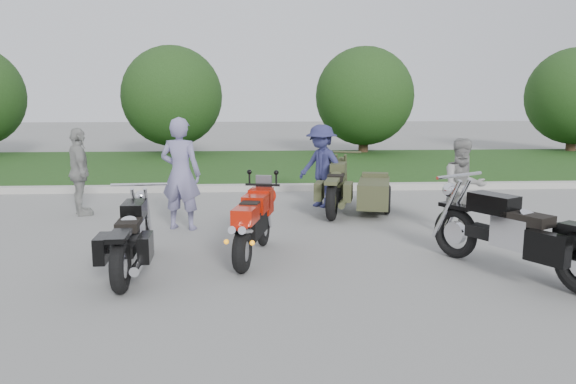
{
  "coord_description": "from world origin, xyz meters",
  "views": [
    {
      "loc": [
        -0.03,
        -7.19,
        2.28
      ],
      "look_at": [
        0.46,
        1.23,
        0.8
      ],
      "focal_mm": 35.0,
      "sensor_mm": 36.0,
      "label": 1
    }
  ],
  "objects": [
    {
      "name": "person_back",
      "position": [
        -3.34,
        3.49,
        0.83
      ],
      "size": [
        0.77,
        1.05,
        1.66
      ],
      "primitive_type": "imported",
      "rotation": [
        0.0,
        0.0,
        2.0
      ],
      "color": "#989993",
      "rests_on": "ground"
    },
    {
      "name": "person_denim",
      "position": [
        1.3,
        4.02,
        0.84
      ],
      "size": [
        1.19,
        1.21,
        1.67
      ],
      "primitive_type": "imported",
      "rotation": [
        0.0,
        0.0,
        -0.82
      ],
      "color": "navy",
      "rests_on": "ground"
    },
    {
      "name": "person_grey",
      "position": [
        3.33,
        1.59,
        0.79
      ],
      "size": [
        0.79,
        0.63,
        1.58
      ],
      "primitive_type": "imported",
      "rotation": [
        0.0,
        0.0,
        0.05
      ],
      "color": "gray",
      "rests_on": "ground"
    },
    {
      "name": "tree_mid_right",
      "position": [
        4.0,
        13.5,
        2.19
      ],
      "size": [
        3.6,
        3.6,
        4.0
      ],
      "color": "#3F2B1C",
      "rests_on": "ground"
    },
    {
      "name": "cruiser_right",
      "position": [
        3.29,
        -0.59,
        0.51
      ],
      "size": [
        1.46,
        2.31,
        1.0
      ],
      "rotation": [
        0.0,
        0.0,
        0.53
      ],
      "color": "black",
      "rests_on": "ground"
    },
    {
      "name": "tree_far_right",
      "position": [
        12.0,
        13.5,
        2.19
      ],
      "size": [
        3.6,
        3.6,
        4.0
      ],
      "color": "#3F2B1C",
      "rests_on": "ground"
    },
    {
      "name": "cruiser_sidecar",
      "position": [
        1.94,
        3.34,
        0.43
      ],
      "size": [
        1.5,
        2.36,
        0.92
      ],
      "rotation": [
        0.0,
        0.0,
        -0.24
      ],
      "color": "black",
      "rests_on": "ground"
    },
    {
      "name": "tree_mid_left",
      "position": [
        -3.0,
        13.5,
        2.19
      ],
      "size": [
        3.6,
        3.6,
        4.0
      ],
      "color": "#3F2B1C",
      "rests_on": "ground"
    },
    {
      "name": "grass_strip",
      "position": [
        0.0,
        10.15,
        0.07
      ],
      "size": [
        60.0,
        8.0,
        0.14
      ],
      "primitive_type": "cube",
      "color": "#29551D",
      "rests_on": "ground"
    },
    {
      "name": "sportbike_red",
      "position": [
        -0.07,
        0.39,
        0.53
      ],
      "size": [
        0.62,
        1.89,
        0.91
      ],
      "rotation": [
        0.0,
        0.0,
        -0.22
      ],
      "color": "black",
      "rests_on": "ground"
    },
    {
      "name": "cruiser_left",
      "position": [
        -1.62,
        -0.18,
        0.44
      ],
      "size": [
        0.43,
        2.25,
        0.87
      ],
      "rotation": [
        0.0,
        0.0,
        0.05
      ],
      "color": "black",
      "rests_on": "ground"
    },
    {
      "name": "ground",
      "position": [
        0.0,
        0.0,
        0.0
      ],
      "size": [
        80.0,
        80.0,
        0.0
      ],
      "primitive_type": "plane",
      "color": "gray",
      "rests_on": "ground"
    },
    {
      "name": "curb",
      "position": [
        0.0,
        6.0,
        0.07
      ],
      "size": [
        60.0,
        0.3,
        0.15
      ],
      "primitive_type": "cube",
      "color": "#B3B0A8",
      "rests_on": "ground"
    },
    {
      "name": "person_stripe",
      "position": [
        -1.29,
        2.24,
        0.95
      ],
      "size": [
        0.79,
        0.62,
        1.9
      ],
      "primitive_type": "imported",
      "rotation": [
        0.0,
        0.0,
        2.88
      ],
      "color": "gray",
      "rests_on": "ground"
    }
  ]
}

